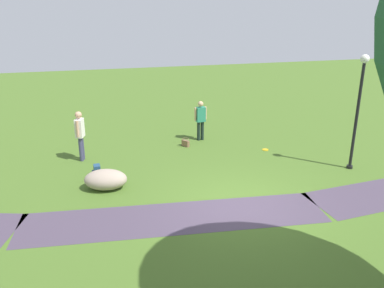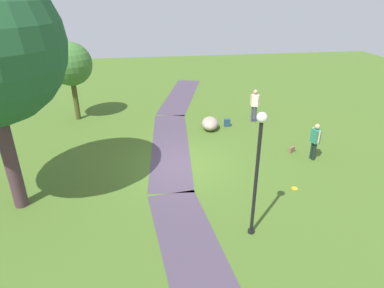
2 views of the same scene
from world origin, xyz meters
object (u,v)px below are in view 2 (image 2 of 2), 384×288
at_px(young_tree_near_path, 70,64).
at_px(woman_with_handbag, 315,139).
at_px(man_near_boulder, 255,103).
at_px(delivery_van, 3,53).
at_px(lawn_boulder, 210,123).
at_px(lamp_post, 257,164).
at_px(frisbee_on_grass, 295,188).
at_px(backpack_by_boulder, 227,123).
at_px(handbag_on_grass, 292,149).

relative_size(young_tree_near_path, woman_with_handbag, 2.60).
bearing_deg(man_near_boulder, woman_with_handbag, -166.73).
bearing_deg(delivery_van, lawn_boulder, -138.04).
bearing_deg(lamp_post, young_tree_near_path, 31.83).
relative_size(lawn_boulder, frisbee_on_grass, 6.10).
bearing_deg(young_tree_near_path, lamp_post, -148.17).
height_order(lamp_post, woman_with_handbag, lamp_post).
bearing_deg(backpack_by_boulder, man_near_boulder, -73.70).
bearing_deg(man_near_boulder, young_tree_near_path, 79.12).
distance_m(woman_with_handbag, backpack_by_boulder, 5.01).
bearing_deg(handbag_on_grass, lawn_boulder, 44.01).
bearing_deg(handbag_on_grass, lamp_post, 145.08).
bearing_deg(handbag_on_grass, woman_with_handbag, -141.98).
bearing_deg(frisbee_on_grass, lamp_post, 131.81).
height_order(lawn_boulder, backpack_by_boulder, lawn_boulder).
relative_size(young_tree_near_path, lamp_post, 1.10).
distance_m(lawn_boulder, backpack_by_boulder, 1.00).
relative_size(backpack_by_boulder, delivery_van, 0.08).
bearing_deg(backpack_by_boulder, handbag_on_grass, -148.45).
bearing_deg(young_tree_near_path, backpack_by_boulder, -106.15).
bearing_deg(backpack_by_boulder, woman_with_handbag, -147.20).
bearing_deg(lawn_boulder, handbag_on_grass, -135.99).
xyz_separation_m(man_near_boulder, handbag_on_grass, (-3.88, -0.50, -0.90)).
bearing_deg(frisbee_on_grass, woman_with_handbag, -39.27).
xyz_separation_m(young_tree_near_path, lamp_post, (-10.63, -6.60, -0.69)).
bearing_deg(delivery_van, lamp_post, -149.07).
height_order(young_tree_near_path, handbag_on_grass, young_tree_near_path).
height_order(young_tree_near_path, backpack_by_boulder, young_tree_near_path).
relative_size(woman_with_handbag, delivery_van, 0.31).
height_order(woman_with_handbag, man_near_boulder, man_near_boulder).
xyz_separation_m(lawn_boulder, woman_with_handbag, (-3.93, -3.65, 0.62)).
distance_m(backpack_by_boulder, delivery_van, 23.90).
xyz_separation_m(young_tree_near_path, man_near_boulder, (-1.83, -9.53, -1.98)).
xyz_separation_m(lawn_boulder, delivery_van, (17.40, 15.64, 0.96)).
height_order(young_tree_near_path, man_near_boulder, young_tree_near_path).
relative_size(lamp_post, handbag_on_grass, 10.13).
height_order(lamp_post, man_near_boulder, lamp_post).
distance_m(young_tree_near_path, backpack_by_boulder, 8.73).
distance_m(lawn_boulder, delivery_van, 23.41).
height_order(frisbee_on_grass, delivery_van, delivery_van).
distance_m(frisbee_on_grass, delivery_van, 29.31).
relative_size(woman_with_handbag, handbag_on_grass, 4.27).
bearing_deg(young_tree_near_path, frisbee_on_grass, -133.86).
xyz_separation_m(woman_with_handbag, backpack_by_boulder, (4.17, 2.69, -0.73)).
bearing_deg(woman_with_handbag, young_tree_near_path, 58.66).
height_order(handbag_on_grass, delivery_van, delivery_van).
bearing_deg(lawn_boulder, lamp_post, 177.39).
distance_m(young_tree_near_path, lawn_boulder, 7.90).
relative_size(lawn_boulder, handbag_on_grass, 3.79).
height_order(lamp_post, backpack_by_boulder, lamp_post).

